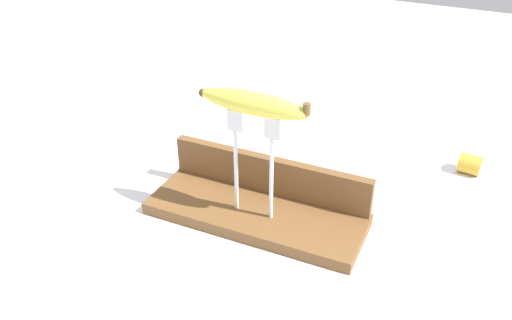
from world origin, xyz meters
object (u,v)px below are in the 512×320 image
object	(u,v)px
fork_fallen_far	(228,111)
fork_stand_center	(253,156)
fork_fallen_near	(196,152)
banana_chunk_near	(470,164)
banana_raised_center	(253,103)

from	to	relation	value
fork_fallen_far	fork_stand_center	bearing A→B (deg)	-57.13
fork_fallen_near	banana_chunk_near	distance (m)	0.55
fork_stand_center	fork_fallen_near	size ratio (longest dim) A/B	1.22
fork_stand_center	banana_raised_center	world-z (taller)	banana_raised_center
fork_stand_center	banana_chunk_near	xyz separation A→B (m)	(0.32, 0.32, -0.11)
fork_stand_center	banana_chunk_near	size ratio (longest dim) A/B	4.15
fork_stand_center	fork_fallen_near	distance (m)	0.29
banana_raised_center	fork_fallen_far	size ratio (longest dim) A/B	1.34
banana_raised_center	banana_chunk_near	xyz separation A→B (m)	(0.32, 0.32, -0.21)
fork_stand_center	fork_fallen_far	xyz separation A→B (m)	(-0.23, 0.36, -0.13)
fork_fallen_far	banana_chunk_near	distance (m)	0.56
banana_raised_center	banana_chunk_near	bearing A→B (deg)	45.10
banana_chunk_near	fork_stand_center	bearing A→B (deg)	-134.89
fork_fallen_near	fork_fallen_far	bearing A→B (deg)	97.59
banana_raised_center	fork_fallen_far	world-z (taller)	banana_raised_center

